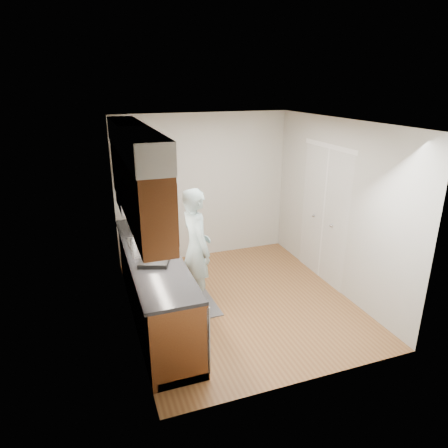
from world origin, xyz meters
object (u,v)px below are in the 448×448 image
soap_bottle_c (140,220)px  soda_can (153,230)px  steel_can (147,226)px  dish_rack (154,262)px  person (196,241)px  soap_bottle_b (150,228)px  soap_bottle_a (134,224)px

soap_bottle_c → soda_can: soap_bottle_c is taller
soap_bottle_c → soda_can: (0.13, -0.38, -0.03)m
steel_can → dish_rack: size_ratio=0.36×
person → soap_bottle_b: size_ratio=10.88×
soap_bottle_a → soap_bottle_c: (0.12, 0.26, -0.03)m
soap_bottle_a → soda_can: bearing=-26.7°
soap_bottle_a → soap_bottle_b: (0.20, -0.10, -0.04)m
soap_bottle_c → soda_can: bearing=-71.7°
dish_rack → person: bearing=55.5°
soap_bottle_b → steel_can: size_ratio=1.46×
person → soap_bottle_a: bearing=42.0°
soap_bottle_b → soda_can: soap_bottle_b is taller
soap_bottle_b → soap_bottle_c: bearing=103.7°
steel_can → dish_rack: bearing=-95.8°
soap_bottle_a → person: bearing=-42.2°
steel_can → dish_rack: steel_can is taller
soap_bottle_b → steel_can: soap_bottle_b is taller
soap_bottle_c → person: bearing=-56.5°
soap_bottle_b → soap_bottle_a: bearing=154.8°
soap_bottle_a → dish_rack: soap_bottle_a is taller
steel_can → soda_can: bearing=-72.9°
soap_bottle_a → soap_bottle_c: soap_bottle_a is taller
soap_bottle_c → dish_rack: soap_bottle_c is taller
soap_bottle_a → soap_bottle_b: soap_bottle_a is taller
soda_can → soap_bottle_c: bearing=108.3°
person → soap_bottle_a: size_ratio=7.46×
steel_can → soap_bottle_a: bearing=-168.0°
soap_bottle_a → soda_can: 0.28m
soap_bottle_a → soap_bottle_b: size_ratio=1.46×
soap_bottle_b → person: bearing=-47.1°
soap_bottle_b → soap_bottle_c: soap_bottle_c is taller
soap_bottle_c → steel_can: soap_bottle_c is taller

